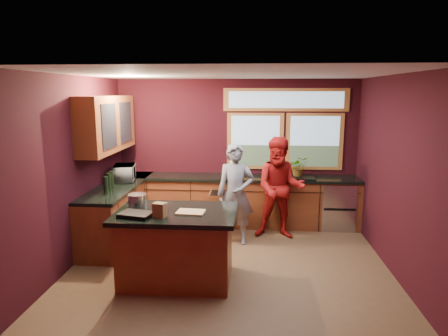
# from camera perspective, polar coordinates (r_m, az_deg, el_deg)

# --- Properties ---
(floor) EXTENTS (4.50, 4.50, 0.00)m
(floor) POSITION_cam_1_polar(r_m,az_deg,el_deg) (6.04, 0.87, -13.24)
(floor) COLOR brown
(floor) RESTS_ON ground
(room_shell) EXTENTS (4.52, 4.02, 2.71)m
(room_shell) POSITION_cam_1_polar(r_m,az_deg,el_deg) (5.94, -4.67, 4.37)
(room_shell) COLOR black
(room_shell) RESTS_ON ground
(back_counter) EXTENTS (4.50, 0.64, 0.93)m
(back_counter) POSITION_cam_1_polar(r_m,az_deg,el_deg) (7.48, 3.20, -4.70)
(back_counter) COLOR #5E2916
(back_counter) RESTS_ON floor
(left_counter) EXTENTS (0.64, 2.30, 0.93)m
(left_counter) POSITION_cam_1_polar(r_m,az_deg,el_deg) (7.04, -14.82, -6.02)
(left_counter) COLOR #5E2916
(left_counter) RESTS_ON floor
(island) EXTENTS (1.55, 1.05, 0.95)m
(island) POSITION_cam_1_polar(r_m,az_deg,el_deg) (5.37, -6.76, -10.93)
(island) COLOR #5E2916
(island) RESTS_ON floor
(person_grey) EXTENTS (0.61, 0.40, 1.65)m
(person_grey) POSITION_cam_1_polar(r_m,az_deg,el_deg) (6.50, 1.66, -3.76)
(person_grey) COLOR slate
(person_grey) RESTS_ON floor
(person_red) EXTENTS (0.89, 0.72, 1.73)m
(person_red) POSITION_cam_1_polar(r_m,az_deg,el_deg) (6.80, 8.00, -2.85)
(person_red) COLOR #A41413
(person_red) RESTS_ON floor
(microwave) EXTENTS (0.44, 0.57, 0.28)m
(microwave) POSITION_cam_1_polar(r_m,az_deg,el_deg) (7.17, -14.02, -0.69)
(microwave) COLOR #999999
(microwave) RESTS_ON left_counter
(potted_plant) EXTENTS (0.33, 0.29, 0.37)m
(potted_plant) POSITION_cam_1_polar(r_m,az_deg,el_deg) (7.42, 10.61, 0.18)
(potted_plant) COLOR #999999
(potted_plant) RESTS_ON back_counter
(paper_towel) EXTENTS (0.12, 0.12, 0.28)m
(paper_towel) POSITION_cam_1_polar(r_m,az_deg,el_deg) (7.35, 1.31, -0.11)
(paper_towel) COLOR white
(paper_towel) RESTS_ON back_counter
(cutting_board) EXTENTS (0.37, 0.28, 0.02)m
(cutting_board) POSITION_cam_1_polar(r_m,az_deg,el_deg) (5.13, -4.78, -6.29)
(cutting_board) COLOR tan
(cutting_board) RESTS_ON island
(stock_pot) EXTENTS (0.24, 0.24, 0.18)m
(stock_pot) POSITION_cam_1_polar(r_m,az_deg,el_deg) (5.46, -12.28, -4.58)
(stock_pot) COLOR silver
(stock_pot) RESTS_ON island
(paper_bag) EXTENTS (0.18, 0.16, 0.18)m
(paper_bag) POSITION_cam_1_polar(r_m,az_deg,el_deg) (4.99, -9.15, -5.94)
(paper_bag) COLOR brown
(paper_bag) RESTS_ON island
(black_tray) EXTENTS (0.45, 0.36, 0.05)m
(black_tray) POSITION_cam_1_polar(r_m,az_deg,el_deg) (5.09, -12.44, -6.51)
(black_tray) COLOR black
(black_tray) RESTS_ON island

